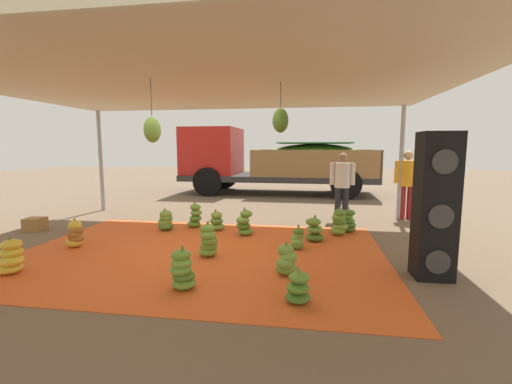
{
  "coord_description": "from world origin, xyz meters",
  "views": [
    {
      "loc": [
        1.7,
        -5.14,
        1.68
      ],
      "look_at": [
        0.73,
        1.12,
        0.86
      ],
      "focal_mm": 24.18,
      "sensor_mm": 36.0,
      "label": 1
    }
  ],
  "objects_px": {
    "banana_bunch_10": "(208,241)",
    "banana_bunch_11": "(244,224)",
    "banana_bunch_0": "(217,222)",
    "worker_1": "(407,179)",
    "banana_bunch_1": "(298,289)",
    "banana_bunch_9": "(286,261)",
    "banana_bunch_2": "(339,223)",
    "speaker_stack": "(435,206)",
    "crate_0": "(35,224)",
    "banana_bunch_8": "(297,239)",
    "banana_bunch_3": "(314,230)",
    "banana_bunch_7": "(11,258)",
    "banana_bunch_4": "(182,271)",
    "banana_bunch_6": "(195,216)",
    "banana_bunch_5": "(75,235)",
    "banana_bunch_13": "(348,221)",
    "worker_0": "(342,181)",
    "banana_bunch_12": "(166,221)",
    "cargo_truck_main": "(271,160)"
  },
  "relations": [
    {
      "from": "banana_bunch_4",
      "to": "speaker_stack",
      "type": "distance_m",
      "value": 3.26
    },
    {
      "from": "banana_bunch_4",
      "to": "banana_bunch_6",
      "type": "relative_size",
      "value": 0.96
    },
    {
      "from": "banana_bunch_0",
      "to": "cargo_truck_main",
      "type": "relative_size",
      "value": 0.06
    },
    {
      "from": "banana_bunch_0",
      "to": "speaker_stack",
      "type": "bearing_deg",
      "value": -30.72
    },
    {
      "from": "banana_bunch_1",
      "to": "banana_bunch_11",
      "type": "relative_size",
      "value": 0.77
    },
    {
      "from": "banana_bunch_0",
      "to": "banana_bunch_11",
      "type": "distance_m",
      "value": 0.7
    },
    {
      "from": "banana_bunch_0",
      "to": "cargo_truck_main",
      "type": "height_order",
      "value": "cargo_truck_main"
    },
    {
      "from": "banana_bunch_4",
      "to": "banana_bunch_10",
      "type": "height_order",
      "value": "banana_bunch_10"
    },
    {
      "from": "banana_bunch_10",
      "to": "banana_bunch_7",
      "type": "bearing_deg",
      "value": -155.62
    },
    {
      "from": "banana_bunch_2",
      "to": "speaker_stack",
      "type": "bearing_deg",
      "value": -63.55
    },
    {
      "from": "banana_bunch_3",
      "to": "banana_bunch_5",
      "type": "relative_size",
      "value": 0.96
    },
    {
      "from": "speaker_stack",
      "to": "crate_0",
      "type": "xyz_separation_m",
      "value": [
        -7.09,
        1.48,
        -0.81
      ]
    },
    {
      "from": "banana_bunch_7",
      "to": "speaker_stack",
      "type": "distance_m",
      "value": 5.6
    },
    {
      "from": "banana_bunch_4",
      "to": "worker_1",
      "type": "distance_m",
      "value": 6.05
    },
    {
      "from": "banana_bunch_13",
      "to": "banana_bunch_0",
      "type": "bearing_deg",
      "value": -173.47
    },
    {
      "from": "banana_bunch_7",
      "to": "speaker_stack",
      "type": "height_order",
      "value": "speaker_stack"
    },
    {
      "from": "banana_bunch_3",
      "to": "crate_0",
      "type": "height_order",
      "value": "banana_bunch_3"
    },
    {
      "from": "banana_bunch_2",
      "to": "speaker_stack",
      "type": "relative_size",
      "value": 0.29
    },
    {
      "from": "banana_bunch_1",
      "to": "banana_bunch_8",
      "type": "bearing_deg",
      "value": 92.26
    },
    {
      "from": "banana_bunch_4",
      "to": "banana_bunch_6",
      "type": "xyz_separation_m",
      "value": [
        -0.9,
        3.09,
        0.01
      ]
    },
    {
      "from": "banana_bunch_3",
      "to": "banana_bunch_7",
      "type": "height_order",
      "value": "banana_bunch_7"
    },
    {
      "from": "banana_bunch_2",
      "to": "banana_bunch_9",
      "type": "bearing_deg",
      "value": -110.9
    },
    {
      "from": "cargo_truck_main",
      "to": "speaker_stack",
      "type": "xyz_separation_m",
      "value": [
        2.98,
        -7.98,
        -0.28
      ]
    },
    {
      "from": "worker_1",
      "to": "speaker_stack",
      "type": "bearing_deg",
      "value": -99.9
    },
    {
      "from": "banana_bunch_13",
      "to": "worker_0",
      "type": "height_order",
      "value": "worker_0"
    },
    {
      "from": "banana_bunch_0",
      "to": "banana_bunch_8",
      "type": "bearing_deg",
      "value": -32.4
    },
    {
      "from": "banana_bunch_10",
      "to": "banana_bunch_11",
      "type": "xyz_separation_m",
      "value": [
        0.3,
        1.37,
        -0.01
      ]
    },
    {
      "from": "banana_bunch_11",
      "to": "worker_0",
      "type": "relative_size",
      "value": 0.34
    },
    {
      "from": "banana_bunch_8",
      "to": "crate_0",
      "type": "bearing_deg",
      "value": 174.69
    },
    {
      "from": "banana_bunch_1",
      "to": "banana_bunch_9",
      "type": "relative_size",
      "value": 0.93
    },
    {
      "from": "banana_bunch_5",
      "to": "banana_bunch_13",
      "type": "bearing_deg",
      "value": 21.6
    },
    {
      "from": "speaker_stack",
      "to": "banana_bunch_1",
      "type": "bearing_deg",
      "value": -148.43
    },
    {
      "from": "worker_0",
      "to": "worker_1",
      "type": "bearing_deg",
      "value": 12.18
    },
    {
      "from": "banana_bunch_6",
      "to": "banana_bunch_8",
      "type": "xyz_separation_m",
      "value": [
        2.19,
        -1.26,
        -0.06
      ]
    },
    {
      "from": "banana_bunch_0",
      "to": "worker_1",
      "type": "distance_m",
      "value": 4.55
    },
    {
      "from": "banana_bunch_3",
      "to": "banana_bunch_4",
      "type": "xyz_separation_m",
      "value": [
        -1.58,
        -2.37,
        0.02
      ]
    },
    {
      "from": "banana_bunch_5",
      "to": "worker_1",
      "type": "xyz_separation_m",
      "value": [
        6.13,
        3.35,
        0.71
      ]
    },
    {
      "from": "banana_bunch_9",
      "to": "banana_bunch_2",
      "type": "bearing_deg",
      "value": 69.1
    },
    {
      "from": "banana_bunch_5",
      "to": "speaker_stack",
      "type": "distance_m",
      "value": 5.53
    },
    {
      "from": "banana_bunch_9",
      "to": "banana_bunch_11",
      "type": "distance_m",
      "value": 2.17
    },
    {
      "from": "banana_bunch_11",
      "to": "worker_1",
      "type": "distance_m",
      "value": 4.13
    },
    {
      "from": "banana_bunch_5",
      "to": "banana_bunch_3",
      "type": "bearing_deg",
      "value": 14.36
    },
    {
      "from": "banana_bunch_12",
      "to": "crate_0",
      "type": "height_order",
      "value": "banana_bunch_12"
    },
    {
      "from": "banana_bunch_1",
      "to": "speaker_stack",
      "type": "bearing_deg",
      "value": 31.57
    },
    {
      "from": "banana_bunch_5",
      "to": "banana_bunch_9",
      "type": "relative_size",
      "value": 1.11
    },
    {
      "from": "banana_bunch_5",
      "to": "cargo_truck_main",
      "type": "height_order",
      "value": "cargo_truck_main"
    },
    {
      "from": "banana_bunch_0",
      "to": "banana_bunch_9",
      "type": "distance_m",
      "value": 2.75
    },
    {
      "from": "banana_bunch_9",
      "to": "banana_bunch_0",
      "type": "bearing_deg",
      "value": 124.59
    },
    {
      "from": "banana_bunch_0",
      "to": "banana_bunch_6",
      "type": "height_order",
      "value": "banana_bunch_6"
    },
    {
      "from": "banana_bunch_2",
      "to": "banana_bunch_5",
      "type": "distance_m",
      "value": 4.71
    }
  ]
}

